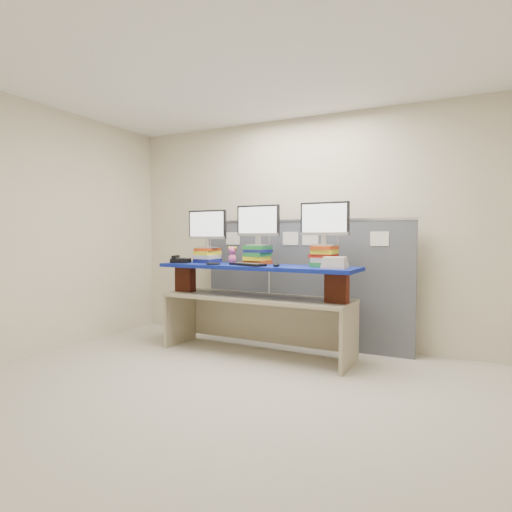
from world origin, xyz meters
The scene contains 18 objects.
room centered at (0.00, 0.00, 1.40)m, with size 5.00×4.00×2.80m.
cubicle_partition centered at (0.00, 1.78, 0.77)m, with size 2.60×0.06×1.53m.
desk centered at (-0.34, 1.19, 0.53)m, with size 2.19×0.71×0.66m.
brick_pier_left centered at (-1.29, 1.17, 0.81)m, with size 0.22×0.12×0.31m, color maroon.
brick_pier_right centered at (0.61, 1.10, 0.81)m, with size 0.22×0.12×0.31m, color maroon.
blue_board centered at (-0.34, 1.19, 0.99)m, with size 2.29×0.57×0.04m, color #0A0F85.
book_stack_left centered at (-1.07, 1.34, 1.09)m, with size 0.26×0.32×0.18m.
book_stack_center centered at (-0.38, 1.31, 1.12)m, with size 0.26×0.32×0.21m.
book_stack_right centered at (0.42, 1.28, 1.12)m, with size 0.28×0.32×0.22m.
monitor_left centered at (-1.07, 1.33, 1.44)m, with size 0.53×0.16×0.46m.
monitor_center centered at (-0.37, 1.31, 1.48)m, with size 0.53×0.16×0.46m.
monitor_right centered at (0.42, 1.28, 1.49)m, with size 0.53×0.16×0.46m.
keyboard centered at (-0.37, 1.05, 1.02)m, with size 0.47×0.30×0.03m.
mouse centered at (-0.02, 1.03, 1.03)m, with size 0.06×0.11×0.04m, color black.
desk_phone centered at (-1.33, 1.13, 1.04)m, with size 0.26×0.25×0.09m.
headset centered at (-0.80, 1.03, 1.02)m, with size 0.16×0.16×0.02m, color black.
plush_toy centered at (-0.68, 1.26, 1.11)m, with size 0.12×0.09×0.20m.
binder_stack centered at (0.59, 1.09, 1.06)m, with size 0.24×0.19×0.11m.
Camera 1 is at (1.77, -3.06, 1.33)m, focal length 30.00 mm.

